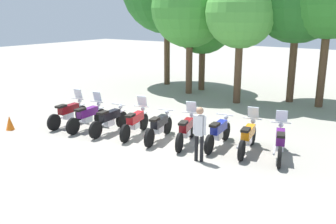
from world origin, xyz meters
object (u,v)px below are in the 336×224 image
Objects in this scene: motorcycle_1 at (88,116)px; motorcycle_8 at (280,142)px; motorcycle_6 at (218,132)px; tree_1 at (203,22)px; motorcycle_3 at (135,122)px; motorcycle_4 at (159,126)px; motorcycle_2 at (110,120)px; person_0 at (199,130)px; motorcycle_7 at (248,137)px; tree_2 at (190,8)px; motorcycle_5 at (186,129)px; traffic_cone at (10,123)px; tree_3 at (241,13)px; motorcycle_0 at (69,112)px.

motorcycle_8 is (7.08, 1.18, 0.00)m from motorcycle_1.
tree_1 is (-5.12, 8.17, 3.40)m from motorcycle_6.
motorcycle_3 is at bearing 96.14° from motorcycle_6.
motorcycle_3 reaches higher than motorcycle_4.
person_0 is (4.14, -0.59, 0.49)m from motorcycle_2.
motorcycle_6 is 1.01m from motorcycle_7.
tree_2 is (-5.33, 8.39, 3.61)m from person_0.
motorcycle_2 is 8.88m from tree_2.
motorcycle_5 is 1.01× the size of motorcycle_8.
motorcycle_6 is at bearing 20.37° from traffic_cone.
motorcycle_2 reaches higher than traffic_cone.
motorcycle_1 is at bearing -108.11° from person_0.
motorcycle_6 is (2.03, 0.55, 0.00)m from motorcycle_4.
motorcycle_7 is at bearing -83.27° from motorcycle_2.
motorcycle_3 is 7.93m from tree_3.
motorcycle_1 is 0.36× the size of tree_3.
tree_2 reaches higher than motorcycle_7.
traffic_cone is (-7.48, -2.78, -0.23)m from motorcycle_6.
motorcycle_0 is 1.00× the size of motorcycle_2.
motorcycle_7 is (6.07, 1.09, 0.00)m from motorcycle_1.
motorcycle_8 is 0.35× the size of tree_3.
person_0 is at bearing -118.31° from motorcycle_3.
motorcycle_5 is 9.35m from tree_2.
motorcycle_8 is at bearing -87.15° from motorcycle_0.
tree_1 is (-1.07, 9.06, 3.40)m from motorcycle_2.
motorcycle_3 is 0.36× the size of tree_3.
motorcycle_1 is at bearing 96.02° from motorcycle_6.
tree_1 is at bearing 26.67° from motorcycle_6.
motorcycle_1 is 6.17m from motorcycle_7.
tree_2 is 1.10× the size of tree_3.
motorcycle_4 is at bearing 82.70° from motorcycle_8.
motorcycle_0 is 1.00× the size of motorcycle_1.
person_0 reaches higher than motorcycle_8.
motorcycle_7 is 0.38× the size of tree_1.
tree_3 is at bearing -177.42° from person_0.
motorcycle_7 and motorcycle_8 have the same top height.
tree_1 reaches higher than motorcycle_6.
person_0 is 8.71m from tree_3.
motorcycle_6 is at bearing -82.96° from motorcycle_1.
motorcycle_3 and motorcycle_8 have the same top height.
motorcycle_8 is (2.02, 0.15, 0.01)m from motorcycle_6.
traffic_cone is at bearing 89.91° from motorcycle_8.
person_0 is at bearing 140.43° from motorcycle_7.
motorcycle_3 is (2.02, 0.40, 0.00)m from motorcycle_1.
motorcycle_2 is 1.01× the size of motorcycle_4.
tree_1 reaches higher than traffic_cone.
motorcycle_7 is 3.96× the size of traffic_cone.
motorcycle_4 is 1.02× the size of motorcycle_8.
tree_1 reaches higher than motorcycle_8.
motorcycle_2 is 5.15m from motorcycle_7.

